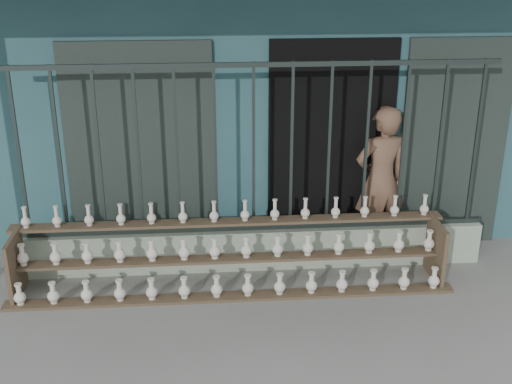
{
  "coord_description": "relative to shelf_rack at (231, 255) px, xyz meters",
  "views": [
    {
      "loc": [
        -0.48,
        -4.97,
        3.33
      ],
      "look_at": [
        0.0,
        1.0,
        1.0
      ],
      "focal_mm": 45.0,
      "sensor_mm": 36.0,
      "label": 1
    }
  ],
  "objects": [
    {
      "name": "workshop_building",
      "position": [
        0.27,
        3.35,
        1.26
      ],
      "size": [
        7.4,
        6.6,
        3.21
      ],
      "color": "#2B555B",
      "rests_on": "ground"
    },
    {
      "name": "ground",
      "position": [
        0.27,
        -0.88,
        -0.36
      ],
      "size": [
        60.0,
        60.0,
        0.0
      ],
      "primitive_type": "plane",
      "color": "slate"
    },
    {
      "name": "elderly_woman",
      "position": [
        1.71,
        0.73,
        0.49
      ],
      "size": [
        0.7,
        0.55,
        1.71
      ],
      "primitive_type": "imported",
      "rotation": [
        0.0,
        0.0,
        3.39
      ],
      "color": "brown",
      "rests_on": "ground"
    },
    {
      "name": "security_fence",
      "position": [
        0.27,
        0.42,
        0.98
      ],
      "size": [
        5.0,
        0.04,
        1.8
      ],
      "color": "#283330",
      "rests_on": "parapet_wall"
    },
    {
      "name": "parapet_wall",
      "position": [
        0.27,
        0.42,
        -0.14
      ],
      "size": [
        5.0,
        0.2,
        0.45
      ],
      "primitive_type": "cube",
      "color": "#A0B197",
      "rests_on": "ground"
    },
    {
      "name": "shelf_rack",
      "position": [
        0.0,
        0.0,
        0.0
      ],
      "size": [
        4.5,
        0.68,
        0.85
      ],
      "color": "brown",
      "rests_on": "ground"
    }
  ]
}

